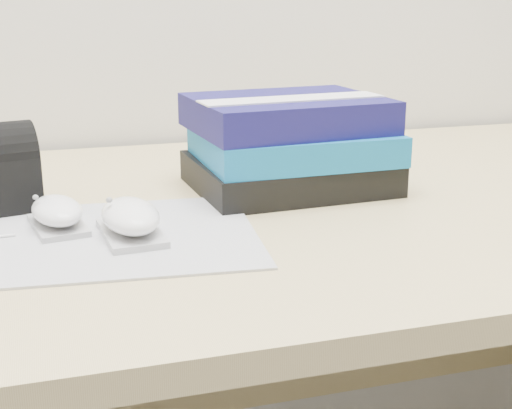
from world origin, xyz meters
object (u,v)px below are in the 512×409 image
object	(u,v)px
mouse_rear	(57,213)
book_stack	(289,144)
mouse_front	(131,219)
desk	(276,334)

from	to	relation	value
mouse_rear	book_stack	distance (m)	0.34
mouse_rear	mouse_front	size ratio (longest dim) A/B	0.92
desk	mouse_front	xyz separation A→B (m)	(-0.23, -0.17, 0.26)
mouse_rear	desk	bearing A→B (deg)	21.39
mouse_rear	mouse_front	distance (m)	0.09
desk	mouse_front	size ratio (longest dim) A/B	13.73
desk	mouse_rear	bearing A→B (deg)	-158.61
mouse_front	book_stack	distance (m)	0.29
desk	mouse_rear	xyz separation A→B (m)	(-0.31, -0.12, 0.26)
mouse_front	book_stack	xyz separation A→B (m)	(0.24, 0.15, 0.04)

